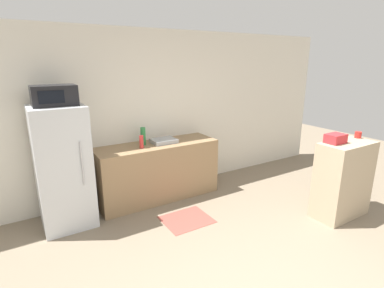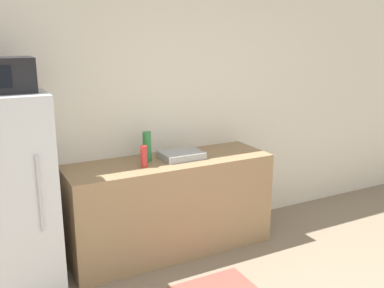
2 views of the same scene
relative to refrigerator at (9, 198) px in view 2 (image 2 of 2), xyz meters
name	(u,v)px [view 2 (image 2 of 2)]	position (x,y,z in m)	size (l,w,h in m)	color
wall_back	(131,112)	(1.14, 0.42, 0.50)	(8.00, 0.06, 2.60)	silver
refrigerator	(9,198)	(0.00, 0.00, 0.00)	(0.64, 0.69, 1.60)	silver
counter	(170,205)	(1.38, 0.09, -0.35)	(1.90, 0.61, 0.89)	#937551
sink_basin	(181,155)	(1.50, 0.10, 0.12)	(0.37, 0.29, 0.06)	#9EA3A8
bottle_tall	(147,147)	(1.18, 0.15, 0.22)	(0.08, 0.08, 0.27)	#2D7F42
bottle_short	(144,156)	(1.09, 0.00, 0.18)	(0.06, 0.06, 0.19)	red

